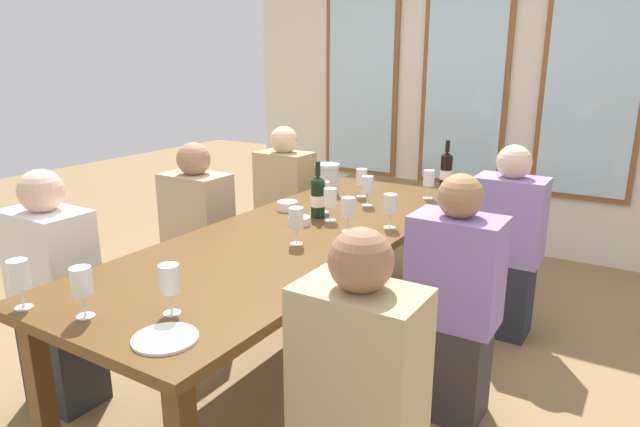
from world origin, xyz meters
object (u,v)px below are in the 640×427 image
(wine_glass_10, at_px, (429,179))
(seated_person_3, at_px, (453,306))
(wine_glass_2, at_px, (390,205))
(wine_glass_3, at_px, (19,276))
(wine_bottle_1, at_px, (446,171))
(seated_person_1, at_px, (506,247))
(tasting_bowl_0, at_px, (299,221))
(wine_glass_5, at_px, (330,199))
(seated_person_5, at_px, (358,411))
(seated_person_0, at_px, (285,208))
(wine_glass_4, at_px, (361,178))
(metal_pitcher, at_px, (327,179))
(wine_glass_6, at_px, (323,191))
(wine_glass_7, at_px, (82,284))
(seated_person_2, at_px, (199,242))
(wine_bottle_0, at_px, (318,196))
(seated_person_4, at_px, (56,297))
(tasting_bowl_1, at_px, (287,206))
(wine_glass_1, at_px, (348,209))
(wine_glass_9, at_px, (368,186))
(dining_table, at_px, (308,241))
(white_plate_0, at_px, (165,339))
(wine_glass_0, at_px, (170,281))
(wine_glass_8, at_px, (296,220))

(wine_glass_10, height_order, seated_person_3, seated_person_3)
(wine_glass_2, bearing_deg, wine_glass_3, -114.02)
(wine_bottle_1, xyz_separation_m, seated_person_1, (0.48, -0.30, -0.34))
(tasting_bowl_0, xyz_separation_m, seated_person_1, (0.85, 0.84, -0.23))
(wine_glass_10, bearing_deg, wine_glass_2, -85.07)
(wine_glass_5, bearing_deg, seated_person_5, -55.51)
(tasting_bowl_0, relative_size, seated_person_0, 0.10)
(seated_person_5, bearing_deg, wine_glass_4, 117.53)
(metal_pitcher, height_order, seated_person_0, seated_person_0)
(wine_bottle_1, height_order, wine_glass_6, wine_bottle_1)
(wine_glass_7, height_order, seated_person_2, seated_person_2)
(wine_glass_10, bearing_deg, wine_bottle_0, -116.86)
(tasting_bowl_0, relative_size, seated_person_1, 0.10)
(wine_bottle_1, relative_size, wine_glass_4, 1.84)
(seated_person_4, bearing_deg, tasting_bowl_1, 66.52)
(wine_glass_2, xyz_separation_m, seated_person_4, (-1.12, -1.12, -0.33))
(seated_person_1, bearing_deg, metal_pitcher, -169.68)
(wine_glass_1, height_order, wine_glass_9, same)
(dining_table, bearing_deg, wine_bottle_0, 108.50)
(metal_pitcher, bearing_deg, tasting_bowl_0, -70.96)
(dining_table, height_order, metal_pitcher, metal_pitcher)
(tasting_bowl_1, bearing_deg, tasting_bowl_0, -43.22)
(wine_glass_2, bearing_deg, seated_person_5, -69.24)
(metal_pitcher, distance_m, wine_glass_9, 0.37)
(seated_person_1, bearing_deg, white_plate_0, -104.25)
(wine_bottle_0, xyz_separation_m, seated_person_3, (0.84, -0.24, -0.33))
(wine_glass_7, relative_size, seated_person_2, 0.16)
(wine_glass_6, xyz_separation_m, wine_glass_7, (-0.00, -1.51, -0.00))
(wine_bottle_0, height_order, wine_glass_9, wine_bottle_0)
(seated_person_4, bearing_deg, wine_glass_10, 59.34)
(wine_glass_2, bearing_deg, seated_person_2, -169.66)
(seated_person_3, bearing_deg, seated_person_1, 90.00)
(dining_table, distance_m, seated_person_5, 1.21)
(tasting_bowl_0, xyz_separation_m, wine_glass_5, (0.10, 0.14, 0.10))
(wine_glass_6, relative_size, seated_person_5, 0.16)
(tasting_bowl_0, distance_m, wine_glass_7, 1.25)
(tasting_bowl_0, relative_size, seated_person_5, 0.10)
(tasting_bowl_1, distance_m, wine_glass_0, 1.35)
(seated_person_3, height_order, seated_person_5, same)
(white_plate_0, distance_m, metal_pitcher, 1.94)
(dining_table, distance_m, wine_glass_2, 0.45)
(seated_person_1, distance_m, seated_person_4, 2.35)
(wine_bottle_1, bearing_deg, seated_person_2, -132.85)
(wine_glass_1, distance_m, seated_person_5, 1.18)
(metal_pitcher, relative_size, wine_glass_10, 1.09)
(seated_person_0, bearing_deg, tasting_bowl_1, -53.56)
(dining_table, xyz_separation_m, wine_glass_8, (0.09, -0.24, 0.18))
(white_plate_0, bearing_deg, seated_person_5, 27.07)
(wine_glass_7, bearing_deg, dining_table, 85.81)
(seated_person_2, bearing_deg, wine_glass_2, 10.34)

